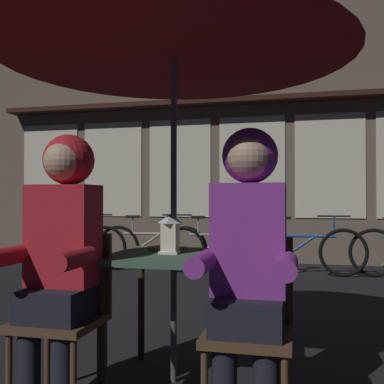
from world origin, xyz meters
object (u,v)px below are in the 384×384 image
at_px(chair_right, 250,318).
at_px(bicycle_second, 151,247).
at_px(chair_left, 66,307).
at_px(book, 167,248).
at_px(cafe_table, 174,271).
at_px(patio_umbrella, 174,28).
at_px(person_left_hooded, 61,240).
at_px(lantern, 170,233).
at_px(person_right_hooded, 248,244).
at_px(bicycle_nearest, 75,246).
at_px(bicycle_fourth, 305,250).
at_px(bicycle_third, 218,248).

distance_m(chair_right, bicycle_second, 4.66).
relative_size(chair_left, book, 4.35).
relative_size(cafe_table, patio_umbrella, 0.32).
xyz_separation_m(person_left_hooded, bicycle_second, (-0.96, 4.30, -0.50)).
relative_size(lantern, chair_left, 0.27).
xyz_separation_m(chair_right, person_right_hooded, (0.00, -0.06, 0.36)).
bearing_deg(person_right_hooded, bicycle_nearest, 126.44).
height_order(chair_left, chair_right, same).
xyz_separation_m(person_right_hooded, bicycle_fourth, (0.30, 4.34, -0.50)).
height_order(patio_umbrella, book, patio_umbrella).
relative_size(cafe_table, bicycle_nearest, 0.44).
xyz_separation_m(person_left_hooded, book, (0.40, 0.58, -0.09)).
relative_size(bicycle_nearest, bicycle_third, 1.01).
height_order(patio_umbrella, person_left_hooded, patio_umbrella).
relative_size(bicycle_nearest, book, 8.40).
distance_m(chair_left, bicycle_nearest, 4.67).
bearing_deg(lantern, chair_right, -36.39).
height_order(chair_right, bicycle_third, chair_right).
bearing_deg(cafe_table, bicycle_third, 96.42).
bearing_deg(bicycle_third, person_left_hooded, -90.53).
height_order(cafe_table, bicycle_third, bicycle_third).
xyz_separation_m(chair_right, bicycle_second, (-1.92, 4.25, -0.14)).
distance_m(bicycle_third, book, 3.80).
distance_m(cafe_table, person_right_hooded, 0.67).
distance_m(bicycle_fourth, book, 3.88).
bearing_deg(cafe_table, patio_umbrella, 0.00).
relative_size(lantern, person_left_hooded, 0.17).
bearing_deg(chair_right, book, 137.39).
xyz_separation_m(chair_right, bicycle_fourth, (0.30, 4.28, -0.14)).
bearing_deg(book, patio_umbrella, -40.55).
relative_size(patio_umbrella, chair_left, 2.66).
height_order(bicycle_nearest, book, bicycle_nearest).
height_order(chair_right, person_left_hooded, person_left_hooded).
bearing_deg(book, bicycle_nearest, 145.19).
bearing_deg(bicycle_nearest, person_left_hooded, -62.98).
relative_size(cafe_table, lantern, 3.20).
bearing_deg(person_left_hooded, chair_left, 90.00).
distance_m(bicycle_third, bicycle_fourth, 1.22).
height_order(patio_umbrella, person_right_hooded, patio_umbrella).
height_order(chair_left, person_left_hooded, person_left_hooded).
bearing_deg(bicycle_fourth, bicycle_nearest, -177.66).
relative_size(bicycle_fourth, book, 8.40).
height_order(chair_right, bicycle_nearest, chair_right).
relative_size(patio_umbrella, bicycle_fourth, 1.37).
bearing_deg(bicycle_fourth, person_left_hooded, -106.16).
bearing_deg(chair_right, person_left_hooded, -176.61).
bearing_deg(person_right_hooded, bicycle_second, 114.07).
xyz_separation_m(person_right_hooded, book, (-0.56, 0.58, -0.09)).
height_order(cafe_table, chair_left, chair_left).
xyz_separation_m(chair_left, bicycle_second, (-0.96, 4.25, -0.14)).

